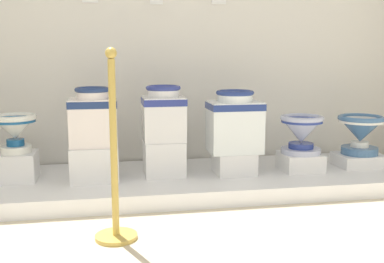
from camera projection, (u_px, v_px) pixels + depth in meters
wall_back at (188, 1)px, 3.92m from camera, size 4.21×0.06×3.00m
display_platform at (200, 180)px, 3.62m from camera, size 3.30×1.03×0.12m
plinth_block_central_ornate at (17, 167)px, 3.39m from camera, size 0.28×0.28×0.21m
antique_toilet_central_ornate at (15, 128)px, 3.34m from camera, size 0.32×0.32×0.28m
plinth_block_tall_cobalt at (95, 163)px, 3.40m from camera, size 0.35×0.32×0.26m
antique_toilet_tall_cobalt at (93, 116)px, 3.35m from camera, size 0.35×0.28×0.43m
plinth_block_pale_glazed at (164, 157)px, 3.56m from camera, size 0.30×0.33×0.27m
antique_toilet_pale_glazed at (163, 113)px, 3.50m from camera, size 0.32×0.31×0.42m
plinth_block_rightmost at (234, 162)px, 3.60m from camera, size 0.30×0.31×0.17m
antique_toilet_rightmost at (235, 121)px, 3.55m from camera, size 0.41×0.30×0.48m
plinth_block_slender_white at (300, 162)px, 3.69m from camera, size 0.31×0.30×0.14m
antique_toilet_slender_white at (301, 131)px, 3.65m from camera, size 0.35×0.35×0.31m
plinth_block_squat_floral at (359, 160)px, 3.84m from camera, size 0.38×0.30×0.10m
antique_toilet_squat_floral at (361, 130)px, 3.80m from camera, size 0.38×0.38×0.32m
stanchion_post_near_left at (115, 180)px, 2.57m from camera, size 0.24×0.24×1.08m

